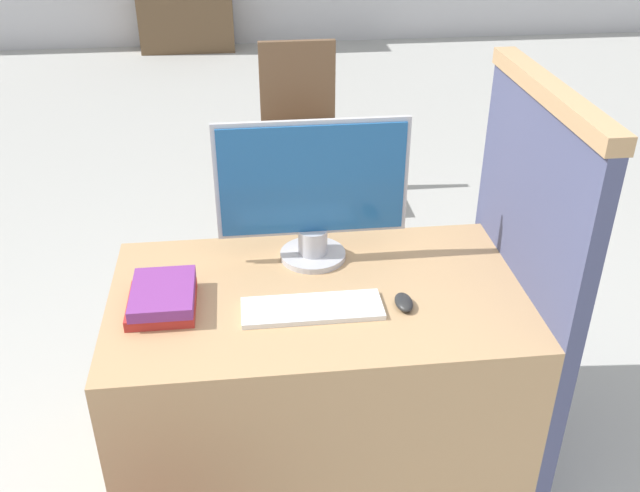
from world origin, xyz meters
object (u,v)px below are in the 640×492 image
at_px(monitor, 312,191).
at_px(keyboard, 312,309).
at_px(mouse, 404,302).
at_px(far_chair, 300,118).
at_px(book_stack, 162,298).

height_order(monitor, keyboard, monitor).
bearing_deg(mouse, far_chair, 92.93).
distance_m(book_stack, far_chair, 2.24).
bearing_deg(monitor, mouse, -52.78).
height_order(keyboard, book_stack, book_stack).
relative_size(mouse, book_stack, 0.39).
xyz_separation_m(monitor, book_stack, (-0.47, -0.24, -0.21)).
relative_size(monitor, keyboard, 1.46).
height_order(monitor, far_chair, monitor).
relative_size(monitor, far_chair, 0.66).
bearing_deg(keyboard, book_stack, 171.44).
xyz_separation_m(monitor, keyboard, (-0.03, -0.30, -0.23)).
bearing_deg(keyboard, monitor, 83.56).
height_order(keyboard, far_chair, far_chair).
bearing_deg(mouse, book_stack, 174.03).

